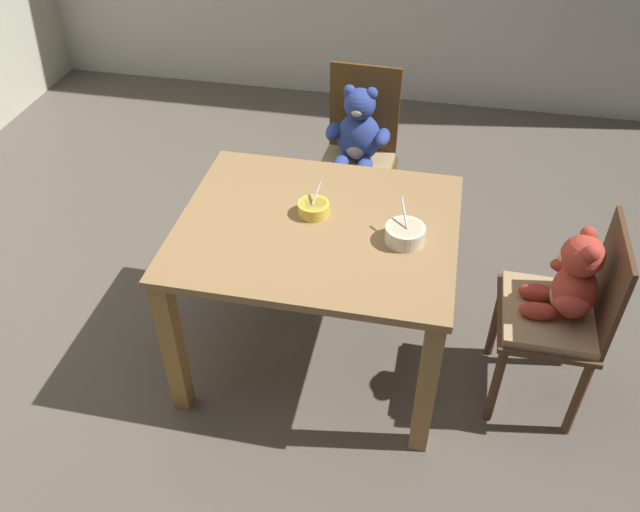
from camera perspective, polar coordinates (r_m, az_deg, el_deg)
The scene contains 6 objects.
ground_plane at distance 2.94m, azimuth -0.20°, elevation -8.50°, with size 5.20×5.20×0.04m.
dining_table at distance 2.52m, azimuth -0.23°, elevation 0.60°, with size 1.05×0.88×0.70m.
teddy_chair_near_right at distance 2.55m, azimuth 20.63°, elevation -3.52°, with size 0.37×0.42×0.83m.
teddy_chair_far_center at distance 3.23m, azimuth 3.30°, elevation 9.59°, with size 0.40×0.40×0.91m.
porridge_bowl_cream_near_right at distance 2.37m, azimuth 7.45°, elevation 1.94°, with size 0.15×0.15×0.13m.
porridge_bowl_yellow_center at distance 2.49m, azimuth -0.57°, elevation 4.21°, with size 0.12×0.13×0.11m.
Camera 1 is at (0.40, -1.91, 2.18)m, focal length 36.57 mm.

